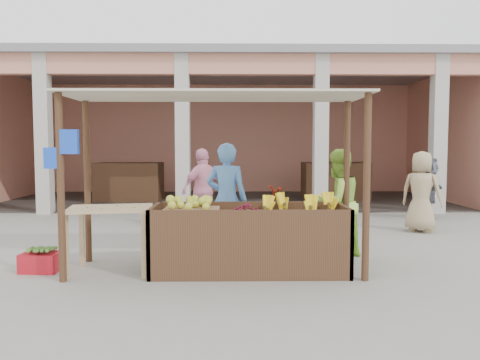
{
  "coord_description": "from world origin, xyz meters",
  "views": [
    {
      "loc": [
        0.29,
        -6.23,
        1.68
      ],
      "look_at": [
        0.39,
        1.2,
        1.16
      ],
      "focal_mm": 35.0,
      "sensor_mm": 36.0,
      "label": 1
    }
  ],
  "objects_px": {
    "motorcycle": "(250,212)",
    "side_table": "(111,218)",
    "fruit_stall": "(249,242)",
    "vendor_green": "(338,200)",
    "red_crate": "(41,262)",
    "vendor_blue": "(227,196)"
  },
  "relations": [
    {
      "from": "fruit_stall",
      "to": "red_crate",
      "type": "height_order",
      "value": "fruit_stall"
    },
    {
      "from": "fruit_stall",
      "to": "vendor_blue",
      "type": "distance_m",
      "value": 1.11
    },
    {
      "from": "vendor_green",
      "to": "side_table",
      "type": "bearing_deg",
      "value": -14.74
    },
    {
      "from": "fruit_stall",
      "to": "side_table",
      "type": "distance_m",
      "value": 1.89
    },
    {
      "from": "fruit_stall",
      "to": "vendor_green",
      "type": "bearing_deg",
      "value": 31.55
    },
    {
      "from": "vendor_blue",
      "to": "vendor_green",
      "type": "bearing_deg",
      "value": -170.12
    },
    {
      "from": "motorcycle",
      "to": "side_table",
      "type": "bearing_deg",
      "value": 121.96
    },
    {
      "from": "red_crate",
      "to": "motorcycle",
      "type": "xyz_separation_m",
      "value": [
        2.91,
        2.2,
        0.37
      ]
    },
    {
      "from": "red_crate",
      "to": "vendor_green",
      "type": "bearing_deg",
      "value": 15.1
    },
    {
      "from": "vendor_blue",
      "to": "vendor_green",
      "type": "distance_m",
      "value": 1.7
    },
    {
      "from": "red_crate",
      "to": "vendor_blue",
      "type": "distance_m",
      "value": 2.77
    },
    {
      "from": "fruit_stall",
      "to": "red_crate",
      "type": "distance_m",
      "value": 2.83
    },
    {
      "from": "red_crate",
      "to": "motorcycle",
      "type": "relative_size",
      "value": 0.26
    },
    {
      "from": "vendor_green",
      "to": "motorcycle",
      "type": "height_order",
      "value": "vendor_green"
    },
    {
      "from": "side_table",
      "to": "vendor_green",
      "type": "height_order",
      "value": "vendor_green"
    },
    {
      "from": "vendor_blue",
      "to": "motorcycle",
      "type": "bearing_deg",
      "value": -94.92
    },
    {
      "from": "side_table",
      "to": "motorcycle",
      "type": "xyz_separation_m",
      "value": [
        1.95,
        2.24,
        -0.24
      ]
    },
    {
      "from": "fruit_stall",
      "to": "motorcycle",
      "type": "xyz_separation_m",
      "value": [
        0.09,
        2.24,
        0.1
      ]
    },
    {
      "from": "red_crate",
      "to": "vendor_green",
      "type": "distance_m",
      "value": 4.34
    },
    {
      "from": "red_crate",
      "to": "side_table",
      "type": "bearing_deg",
      "value": 1.7
    },
    {
      "from": "side_table",
      "to": "vendor_blue",
      "type": "bearing_deg",
      "value": 21.98
    },
    {
      "from": "vendor_green",
      "to": "motorcycle",
      "type": "xyz_separation_m",
      "value": [
        -1.29,
        1.39,
        -0.37
      ]
    }
  ]
}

